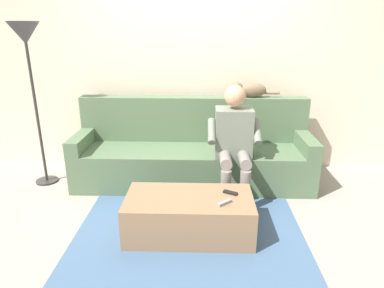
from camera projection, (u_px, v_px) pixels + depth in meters
ground_plane at (191, 214)px, 3.16m from camera, size 8.00×8.00×0.00m
back_wall at (194, 53)px, 3.89m from camera, size 5.15×0.06×2.75m
couch at (193, 154)px, 3.77m from camera, size 2.56×0.74×0.92m
coffee_table at (189, 215)px, 2.81m from camera, size 1.05×0.54×0.34m
person_solo_seated at (234, 137)px, 3.32m from camera, size 0.52×0.58×1.14m
cat_on_backrest at (249, 90)px, 3.73m from camera, size 0.54×0.14×0.17m
remote_gray at (225, 203)px, 2.64m from camera, size 0.12×0.11×0.02m
remote_black at (230, 193)px, 2.81m from camera, size 0.13×0.09×0.02m
floor_rug at (190, 225)px, 2.97m from camera, size 1.92×1.73×0.01m
floor_lamp at (26, 46)px, 3.35m from camera, size 0.31×0.31×1.72m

